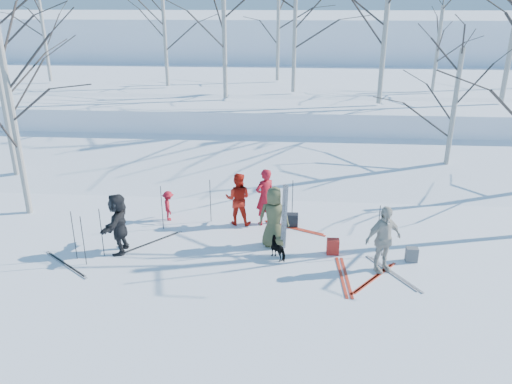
# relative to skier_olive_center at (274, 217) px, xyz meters

# --- Properties ---
(ground) EXTENTS (120.00, 120.00, 0.00)m
(ground) POSITION_rel_skier_olive_center_xyz_m (-0.53, -0.83, -0.85)
(ground) COLOR white
(ground) RESTS_ON ground
(snow_ramp) EXTENTS (70.00, 9.49, 4.12)m
(snow_ramp) POSITION_rel_skier_olive_center_xyz_m (-0.53, 6.17, -0.70)
(snow_ramp) COLOR white
(snow_ramp) RESTS_ON ground
(snow_plateau) EXTENTS (70.00, 18.00, 2.20)m
(snow_plateau) POSITION_rel_skier_olive_center_xyz_m (-0.53, 16.17, 0.15)
(snow_plateau) COLOR white
(snow_plateau) RESTS_ON ground
(far_hill) EXTENTS (90.00, 30.00, 6.00)m
(far_hill) POSITION_rel_skier_olive_center_xyz_m (-0.53, 37.17, 1.15)
(far_hill) COLOR white
(far_hill) RESTS_ON ground
(skier_olive_center) EXTENTS (0.85, 0.57, 1.70)m
(skier_olive_center) POSITION_rel_skier_olive_center_xyz_m (0.00, 0.00, 0.00)
(skier_olive_center) COLOR #494D2E
(skier_olive_center) RESTS_ON ground
(skier_red_north) EXTENTS (0.75, 0.70, 1.73)m
(skier_red_north) POSITION_rel_skier_olive_center_xyz_m (-0.33, 1.41, 0.02)
(skier_red_north) COLOR #AD101E
(skier_red_north) RESTS_ON ground
(skier_redor_behind) EXTENTS (0.82, 0.66, 1.60)m
(skier_redor_behind) POSITION_rel_skier_olive_center_xyz_m (-1.12, 1.36, -0.05)
(skier_redor_behind) COLOR red
(skier_redor_behind) RESTS_ON ground
(skier_red_seated) EXTENTS (0.52, 0.68, 0.93)m
(skier_red_seated) POSITION_rel_skier_olive_center_xyz_m (-3.25, 1.47, -0.38)
(skier_red_seated) COLOR #AD101E
(skier_red_seated) RESTS_ON ground
(skier_cream_east) EXTENTS (1.09, 0.84, 1.72)m
(skier_cream_east) POSITION_rel_skier_olive_center_xyz_m (2.71, -1.13, 0.01)
(skier_cream_east) COLOR beige
(skier_cream_east) RESTS_ON ground
(skier_grey_west) EXTENTS (0.52, 1.54, 1.65)m
(skier_grey_west) POSITION_rel_skier_olive_center_xyz_m (-4.05, -0.64, -0.02)
(skier_grey_west) COLOR black
(skier_grey_west) RESTS_ON ground
(dog) EXTENTS (0.65, 0.69, 0.55)m
(dog) POSITION_rel_skier_olive_center_xyz_m (0.17, -0.68, -0.57)
(dog) COLOR black
(dog) RESTS_ON ground
(upright_ski_left) EXTENTS (0.12, 0.17, 1.90)m
(upright_ski_left) POSITION_rel_skier_olive_center_xyz_m (0.25, -0.21, 0.10)
(upright_ski_left) COLOR silver
(upright_ski_left) RESTS_ON ground
(upright_ski_right) EXTENTS (0.12, 0.23, 1.89)m
(upright_ski_right) POSITION_rel_skier_olive_center_xyz_m (0.31, -0.22, 0.10)
(upright_ski_right) COLOR silver
(upright_ski_right) RESTS_ON ground
(ski_pair_a) EXTENTS (1.86, 2.08, 0.02)m
(ski_pair_a) POSITION_rel_skier_olive_center_xyz_m (3.00, -1.29, -0.84)
(ski_pair_a) COLOR silver
(ski_pair_a) RESTS_ON ground
(ski_pair_b) EXTENTS (0.38, 1.92, 0.02)m
(ski_pair_b) POSITION_rel_skier_olive_center_xyz_m (1.78, -1.54, -0.84)
(ski_pair_b) COLOR red
(ski_pair_b) RESTS_ON ground
(ski_pair_c) EXTENTS (2.08, 2.10, 0.02)m
(ski_pair_c) POSITION_rel_skier_olive_center_xyz_m (-3.37, -0.09, -0.84)
(ski_pair_c) COLOR silver
(ski_pair_c) RESTS_ON ground
(ski_pair_d) EXTENTS (2.04, 2.09, 0.02)m
(ski_pair_d) POSITION_rel_skier_olive_center_xyz_m (-5.22, -1.46, -0.84)
(ski_pair_d) COLOR silver
(ski_pair_d) RESTS_ON ground
(ski_pair_e) EXTENTS (1.67, 2.05, 0.02)m
(ski_pair_e) POSITION_rel_skier_olive_center_xyz_m (0.57, 1.13, -0.84)
(ski_pair_e) COLOR red
(ski_pair_e) RESTS_ON ground
(ski_pair_f) EXTENTS (2.05, 2.09, 0.02)m
(ski_pair_f) POSITION_rel_skier_olive_center_xyz_m (2.49, -1.54, -0.84)
(ski_pair_f) COLOR red
(ski_pair_f) RESTS_ON ground
(ski_pole_a) EXTENTS (0.02, 0.02, 1.34)m
(ski_pole_a) POSITION_rel_skier_olive_center_xyz_m (0.49, 1.59, -0.18)
(ski_pole_a) COLOR black
(ski_pole_a) RESTS_ON ground
(ski_pole_b) EXTENTS (0.02, 0.02, 1.34)m
(ski_pole_b) POSITION_rel_skier_olive_center_xyz_m (2.86, -0.36, -0.18)
(ski_pole_b) COLOR black
(ski_pole_b) RESTS_ON ground
(ski_pole_c) EXTENTS (0.02, 0.02, 1.34)m
(ski_pole_c) POSITION_rel_skier_olive_center_xyz_m (-5.07, -1.13, -0.18)
(ski_pole_c) COLOR black
(ski_pole_c) RESTS_ON ground
(ski_pole_d) EXTENTS (0.02, 0.02, 1.34)m
(ski_pole_d) POSITION_rel_skier_olive_center_xyz_m (-0.17, 1.46, -0.18)
(ski_pole_d) COLOR black
(ski_pole_d) RESTS_ON ground
(ski_pole_e) EXTENTS (0.02, 0.02, 1.34)m
(ski_pole_e) POSITION_rel_skier_olive_center_xyz_m (-1.96, 1.45, -0.18)
(ski_pole_e) COLOR black
(ski_pole_e) RESTS_ON ground
(ski_pole_f) EXTENTS (0.02, 0.02, 1.34)m
(ski_pole_f) POSITION_rel_skier_olive_center_xyz_m (-3.27, 0.82, -0.18)
(ski_pole_f) COLOR black
(ski_pole_f) RESTS_ON ground
(ski_pole_g) EXTENTS (0.02, 0.02, 1.34)m
(ski_pole_g) POSITION_rel_skier_olive_center_xyz_m (2.75, -0.15, -0.18)
(ski_pole_g) COLOR black
(ski_pole_g) RESTS_ON ground
(ski_pole_h) EXTENTS (0.02, 0.02, 1.34)m
(ski_pole_h) POSITION_rel_skier_olive_center_xyz_m (-4.71, -1.40, -0.18)
(ski_pole_h) COLOR black
(ski_pole_h) RESTS_ON ground
(ski_pole_i) EXTENTS (0.02, 0.02, 1.34)m
(ski_pole_i) POSITION_rel_skier_olive_center_xyz_m (-4.42, -0.91, -0.18)
(ski_pole_i) COLOR black
(ski_pole_i) RESTS_ON ground
(backpack_red) EXTENTS (0.32, 0.22, 0.42)m
(backpack_red) POSITION_rel_skier_olive_center_xyz_m (1.58, -0.35, -0.64)
(backpack_red) COLOR red
(backpack_red) RESTS_ON ground
(backpack_grey) EXTENTS (0.30, 0.20, 0.38)m
(backpack_grey) POSITION_rel_skier_olive_center_xyz_m (3.57, -0.60, -0.66)
(backpack_grey) COLOR #53555A
(backpack_grey) RESTS_ON ground
(backpack_dark) EXTENTS (0.34, 0.24, 0.40)m
(backpack_dark) POSITION_rel_skier_olive_center_xyz_m (0.50, 1.28, -0.65)
(backpack_dark) COLOR black
(backpack_dark) RESTS_ON ground
(birch_plateau_a) EXTENTS (3.30, 3.30, 3.86)m
(birch_plateau_a) POSITION_rel_skier_olive_center_xyz_m (7.02, 12.21, 3.28)
(birch_plateau_a) COLOR silver
(birch_plateau_a) RESTS_ON snow_plateau
(birch_plateau_b) EXTENTS (4.57, 4.57, 5.67)m
(birch_plateau_b) POSITION_rel_skier_olive_center_xyz_m (0.41, 11.55, 4.19)
(birch_plateau_b) COLOR silver
(birch_plateau_b) RESTS_ON snow_plateau
(birch_plateau_c) EXTENTS (4.85, 4.85, 6.07)m
(birch_plateau_c) POSITION_rel_skier_olive_center_xyz_m (-2.58, 9.81, 4.39)
(birch_plateau_c) COLOR silver
(birch_plateau_c) RESTS_ON snow_plateau
(birch_plateau_d) EXTENTS (4.03, 4.03, 4.90)m
(birch_plateau_d) POSITION_rel_skier_olive_center_xyz_m (-5.92, 12.82, 3.80)
(birch_plateau_d) COLOR silver
(birch_plateau_d) RESTS_ON snow_plateau
(birch_plateau_e) EXTENTS (5.19, 5.19, 6.56)m
(birch_plateau_e) POSITION_rel_skier_olive_center_xyz_m (4.02, 9.06, 4.63)
(birch_plateau_e) COLOR silver
(birch_plateau_e) RESTS_ON snow_plateau
(birch_plateau_g) EXTENTS (3.97, 3.97, 4.81)m
(birch_plateau_g) POSITION_rel_skier_olive_center_xyz_m (-12.53, 13.87, 3.76)
(birch_plateau_g) COLOR silver
(birch_plateau_g) RESTS_ON snow_plateau
(birch_plateau_h) EXTENTS (4.27, 4.27, 5.25)m
(birch_plateau_h) POSITION_rel_skier_olive_center_xyz_m (-0.46, 15.10, 3.98)
(birch_plateau_h) COLOR silver
(birch_plateau_h) RESTS_ON snow_plateau
(birch_edge_a) EXTENTS (4.74, 4.74, 5.92)m
(birch_edge_a) POSITION_rel_skier_olive_center_xyz_m (-7.79, 1.69, 2.11)
(birch_edge_a) COLOR silver
(birch_edge_a) RESTS_ON ground
(birch_edge_d) EXTENTS (5.07, 5.07, 6.38)m
(birch_edge_d) POSITION_rel_skier_olive_center_xyz_m (-9.61, 4.36, 2.34)
(birch_edge_d) COLOR silver
(birch_edge_d) RESTS_ON ground
(birch_edge_e) EXTENTS (3.94, 3.94, 4.78)m
(birch_edge_e) POSITION_rel_skier_olive_center_xyz_m (6.06, 5.60, 1.54)
(birch_edge_e) COLOR silver
(birch_edge_e) RESTS_ON ground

